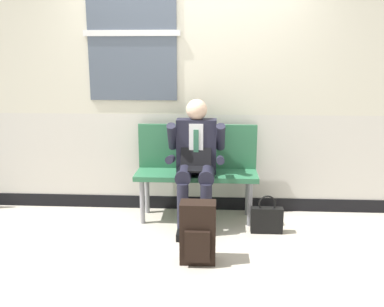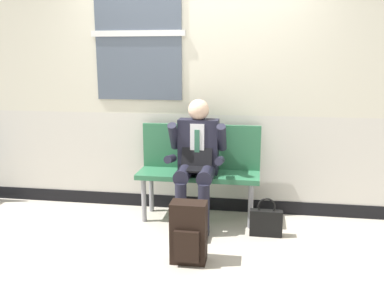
{
  "view_description": "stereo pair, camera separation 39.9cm",
  "coord_description": "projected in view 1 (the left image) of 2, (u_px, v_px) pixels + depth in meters",
  "views": [
    {
      "loc": [
        0.26,
        -3.89,
        1.66
      ],
      "look_at": [
        0.03,
        0.04,
        0.75
      ],
      "focal_mm": 39.18,
      "sensor_mm": 36.0,
      "label": 1
    },
    {
      "loc": [
        0.66,
        -3.85,
        1.66
      ],
      "look_at": [
        0.03,
        0.04,
        0.75
      ],
      "focal_mm": 39.18,
      "sensor_mm": 36.0,
      "label": 2
    }
  ],
  "objects": [
    {
      "name": "ground_plane",
      "position": [
        188.0,
        227.0,
        4.18
      ],
      "size": [
        18.0,
        18.0,
        0.0
      ],
      "primitive_type": "plane",
      "color": "#B2A899"
    },
    {
      "name": "handbag",
      "position": [
        267.0,
        219.0,
        4.03
      ],
      "size": [
        0.3,
        0.08,
        0.38
      ],
      "color": "black",
      "rests_on": "ground"
    },
    {
      "name": "backpack",
      "position": [
        198.0,
        233.0,
        3.42
      ],
      "size": [
        0.29,
        0.22,
        0.52
      ],
      "color": "black",
      "rests_on": "ground"
    },
    {
      "name": "station_wall",
      "position": [
        191.0,
        83.0,
        4.44
      ],
      "size": [
        5.27,
        0.17,
        2.78
      ],
      "color": "beige",
      "rests_on": "ground"
    },
    {
      "name": "person_seated",
      "position": [
        196.0,
        159.0,
        4.13
      ],
      "size": [
        0.57,
        0.7,
        1.26
      ],
      "color": "#1E1E2D",
      "rests_on": "ground"
    },
    {
      "name": "bench_with_person",
      "position": [
        197.0,
        164.0,
        4.35
      ],
      "size": [
        1.24,
        0.42,
        0.97
      ],
      "color": "#2D6B47",
      "rests_on": "ground"
    }
  ]
}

